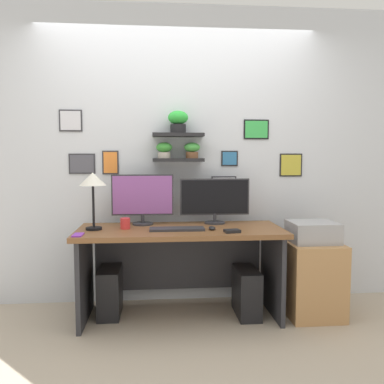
# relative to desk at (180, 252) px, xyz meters

# --- Properties ---
(ground_plane) EXTENTS (8.00, 8.00, 0.00)m
(ground_plane) POSITION_rel_desk_xyz_m (0.00, -0.06, -0.54)
(ground_plane) COLOR tan
(back_wall_assembly) EXTENTS (4.40, 0.24, 2.70)m
(back_wall_assembly) POSITION_rel_desk_xyz_m (0.00, 0.38, 0.81)
(back_wall_assembly) COLOR silver
(back_wall_assembly) RESTS_ON ground
(desk) EXTENTS (1.69, 0.68, 0.75)m
(desk) POSITION_rel_desk_xyz_m (0.00, 0.00, 0.00)
(desk) COLOR brown
(desk) RESTS_ON ground
(monitor_left) EXTENTS (0.53, 0.18, 0.44)m
(monitor_left) POSITION_rel_desk_xyz_m (-0.32, 0.16, 0.44)
(monitor_left) COLOR #2D2D33
(monitor_left) RESTS_ON desk
(monitor_right) EXTENTS (0.61, 0.18, 0.40)m
(monitor_right) POSITION_rel_desk_xyz_m (0.32, 0.16, 0.42)
(monitor_right) COLOR #2D2D33
(monitor_right) RESTS_ON desk
(keyboard) EXTENTS (0.44, 0.14, 0.02)m
(keyboard) POSITION_rel_desk_xyz_m (-0.03, -0.14, 0.22)
(keyboard) COLOR #2D2D33
(keyboard) RESTS_ON desk
(computer_mouse) EXTENTS (0.06, 0.09, 0.03)m
(computer_mouse) POSITION_rel_desk_xyz_m (0.25, -0.15, 0.22)
(computer_mouse) COLOR black
(computer_mouse) RESTS_ON desk
(desk_lamp) EXTENTS (0.21, 0.21, 0.46)m
(desk_lamp) POSITION_rel_desk_xyz_m (-0.70, -0.05, 0.59)
(desk_lamp) COLOR black
(desk_lamp) RESTS_ON desk
(cell_phone) EXTENTS (0.07, 0.14, 0.01)m
(cell_phone) POSITION_rel_desk_xyz_m (-0.78, -0.29, 0.21)
(cell_phone) COLOR purple
(cell_phone) RESTS_ON desk
(coffee_mug) EXTENTS (0.08, 0.08, 0.09)m
(coffee_mug) POSITION_rel_desk_xyz_m (-0.45, -0.04, 0.25)
(coffee_mug) COLOR red
(coffee_mug) RESTS_ON desk
(scissors_tray) EXTENTS (0.13, 0.10, 0.02)m
(scissors_tray) POSITION_rel_desk_xyz_m (0.39, -0.28, 0.22)
(scissors_tray) COLOR black
(scissors_tray) RESTS_ON desk
(drawer_cabinet) EXTENTS (0.44, 0.50, 0.63)m
(drawer_cabinet) POSITION_rel_desk_xyz_m (1.11, -0.10, -0.23)
(drawer_cabinet) COLOR tan
(drawer_cabinet) RESTS_ON ground
(printer) EXTENTS (0.38, 0.34, 0.17)m
(printer) POSITION_rel_desk_xyz_m (1.11, -0.10, 0.17)
(printer) COLOR #9E9EA3
(printer) RESTS_ON drawer_cabinet
(computer_tower_left) EXTENTS (0.18, 0.40, 0.40)m
(computer_tower_left) POSITION_rel_desk_xyz_m (-0.59, 0.05, -0.34)
(computer_tower_left) COLOR black
(computer_tower_left) RESTS_ON ground
(computer_tower_right) EXTENTS (0.18, 0.40, 0.40)m
(computer_tower_right) POSITION_rel_desk_xyz_m (0.56, -0.07, -0.34)
(computer_tower_right) COLOR black
(computer_tower_right) RESTS_ON ground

